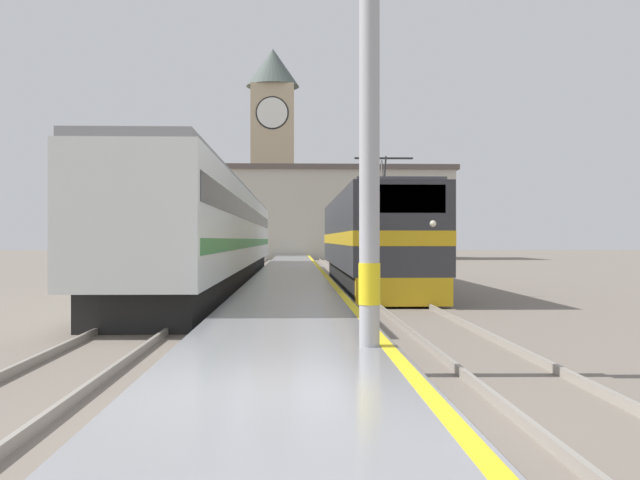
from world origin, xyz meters
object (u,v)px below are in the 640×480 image
Objects in this scene: locomotive_train at (369,240)px; clock_tower at (273,145)px; catenary_mast at (373,80)px; passenger_train at (221,233)px.

locomotive_train is 0.86× the size of clock_tower.
catenary_mast is 0.34× the size of clock_tower.
catenary_mast is at bearing -79.11° from passenger_train.
locomotive_train is 20.20m from catenary_mast.
passenger_train is at bearing 100.89° from catenary_mast.
locomotive_train is 7.24m from passenger_train.
clock_tower is (-3.52, 72.09, 8.15)m from catenary_mast.
catenary_mast is at bearing -87.20° from clock_tower.
passenger_train is at bearing 152.88° from locomotive_train.
clock_tower is at bearing 96.01° from locomotive_train.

